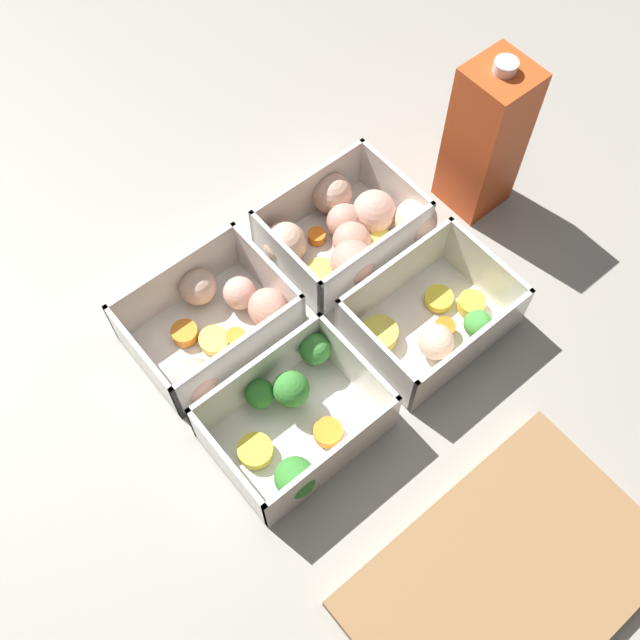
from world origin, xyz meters
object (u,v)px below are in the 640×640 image
Objects in this scene: container_near_left at (350,229)px; container_near_right at (216,323)px; container_far_left at (433,321)px; juice_carton at (486,139)px; container_far_right at (294,418)px.

container_near_left is 1.19× the size of container_near_right.
juice_carton reaches higher than container_far_left.
container_near_right and container_far_right have the same top height.
container_near_right is 0.23m from container_far_left.
container_far_left is at bearing 140.88° from container_near_right.
container_far_left is 0.21m from juice_carton.
container_near_right is at bearing 0.09° from container_near_left.
container_near_right is 1.02× the size of container_far_left.
container_near_left is 0.18m from juice_carton.
container_far_left is at bearing 32.04° from juice_carton.
container_near_left is 0.98× the size of juice_carton.
container_near_right is 0.35m from juice_carton.
container_far_right is (0.19, 0.14, 0.00)m from container_near_left.
juice_carton reaches higher than container_near_left.
container_near_left and container_far_right have the same top height.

